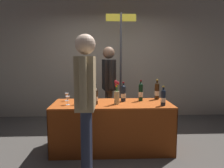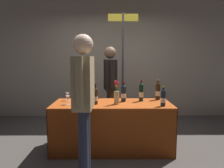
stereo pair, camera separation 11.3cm
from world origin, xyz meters
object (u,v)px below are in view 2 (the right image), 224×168
(tasting_table, at_px, (112,117))
(wine_glass_mid, at_px, (86,94))
(featured_wine_bottle, at_px, (141,92))
(vendor_presenter, at_px, (110,81))
(flower_vase, at_px, (117,95))
(booth_signpost, at_px, (123,58))
(display_bottle_0, at_px, (82,95))
(wine_glass_near_vendor, at_px, (67,95))
(taster_foreground_right, at_px, (84,92))
(wine_glass_near_taster, at_px, (68,98))

(tasting_table, xyz_separation_m, wine_glass_mid, (-0.43, 0.25, 0.32))
(featured_wine_bottle, relative_size, vendor_presenter, 0.21)
(tasting_table, distance_m, flower_vase, 0.39)
(booth_signpost, bearing_deg, vendor_presenter, -128.13)
(display_bottle_0, height_order, booth_signpost, booth_signpost)
(wine_glass_near_vendor, height_order, taster_foreground_right, taster_foreground_right)
(display_bottle_0, relative_size, flower_vase, 0.86)
(wine_glass_near_vendor, distance_m, booth_signpost, 1.52)
(featured_wine_bottle, height_order, wine_glass_mid, featured_wine_bottle)
(display_bottle_0, xyz_separation_m, vendor_presenter, (0.44, 0.90, 0.11))
(featured_wine_bottle, height_order, taster_foreground_right, taster_foreground_right)
(wine_glass_near_vendor, bearing_deg, display_bottle_0, -41.87)
(vendor_presenter, height_order, taster_foreground_right, taster_foreground_right)
(display_bottle_0, relative_size, wine_glass_near_vendor, 2.51)
(wine_glass_mid, bearing_deg, taster_foreground_right, -85.05)
(wine_glass_near_taster, bearing_deg, taster_foreground_right, -64.20)
(wine_glass_mid, height_order, booth_signpost, booth_signpost)
(booth_signpost, bearing_deg, wine_glass_near_taster, -124.99)
(wine_glass_mid, relative_size, flower_vase, 0.34)
(tasting_table, distance_m, wine_glass_near_vendor, 0.83)
(taster_foreground_right, bearing_deg, wine_glass_near_vendor, 23.31)
(wine_glass_mid, relative_size, booth_signpost, 0.05)
(wine_glass_near_vendor, bearing_deg, booth_signpost, 45.53)
(vendor_presenter, bearing_deg, wine_glass_near_taster, -42.45)
(flower_vase, bearing_deg, vendor_presenter, 95.91)
(display_bottle_0, height_order, wine_glass_near_vendor, display_bottle_0)
(wine_glass_near_vendor, bearing_deg, flower_vase, -19.81)
(featured_wine_bottle, distance_m, wine_glass_mid, 0.92)
(display_bottle_0, bearing_deg, vendor_presenter, 64.15)
(wine_glass_mid, relative_size, vendor_presenter, 0.07)
(tasting_table, xyz_separation_m, booth_signpost, (0.23, 1.19, 0.92))
(wine_glass_near_vendor, height_order, wine_glass_near_taster, wine_glass_near_taster)
(tasting_table, bearing_deg, flower_vase, -52.99)
(tasting_table, bearing_deg, featured_wine_bottle, 16.31)
(wine_glass_near_vendor, bearing_deg, tasting_table, -15.16)
(wine_glass_near_vendor, height_order, booth_signpost, booth_signpost)
(tasting_table, distance_m, taster_foreground_right, 1.01)
(featured_wine_bottle, relative_size, wine_glass_mid, 2.77)
(display_bottle_0, relative_size, taster_foreground_right, 0.19)
(tasting_table, relative_size, display_bottle_0, 5.77)
(wine_glass_near_vendor, bearing_deg, taster_foreground_right, -68.16)
(featured_wine_bottle, distance_m, taster_foreground_right, 1.25)
(featured_wine_bottle, bearing_deg, taster_foreground_right, -131.20)
(wine_glass_near_vendor, xyz_separation_m, flower_vase, (0.81, -0.29, 0.06))
(display_bottle_0, height_order, wine_glass_mid, display_bottle_0)
(taster_foreground_right, bearing_deg, wine_glass_near_taster, 27.27)
(wine_glass_near_vendor, distance_m, taster_foreground_right, 1.09)
(taster_foreground_right, xyz_separation_m, booth_signpost, (0.57, 1.99, 0.40))
(taster_foreground_right, bearing_deg, vendor_presenter, -9.20)
(tasting_table, relative_size, booth_signpost, 0.78)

